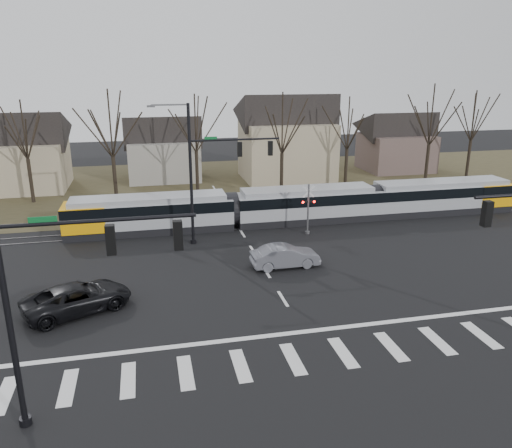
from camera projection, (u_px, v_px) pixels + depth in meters
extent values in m
plane|color=black|center=(293.00, 315.00, 26.36)|extent=(140.00, 140.00, 0.00)
cube|color=#38331E|center=(212.00, 184.00, 56.16)|extent=(140.00, 28.00, 0.01)
cube|color=silver|center=(5.00, 395.00, 19.89)|extent=(0.60, 2.60, 0.01)
cube|color=silver|center=(68.00, 387.00, 20.39)|extent=(0.60, 2.60, 0.01)
cube|color=silver|center=(128.00, 380.00, 20.89)|extent=(0.60, 2.60, 0.01)
cube|color=silver|center=(186.00, 372.00, 21.39)|extent=(0.60, 2.60, 0.01)
cube|color=silver|center=(241.00, 365.00, 21.89)|extent=(0.60, 2.60, 0.01)
cube|color=silver|center=(293.00, 359.00, 22.39)|extent=(0.60, 2.60, 0.01)
cube|color=silver|center=(343.00, 352.00, 22.89)|extent=(0.60, 2.60, 0.01)
cube|color=silver|center=(391.00, 346.00, 23.39)|extent=(0.60, 2.60, 0.01)
cube|color=silver|center=(437.00, 341.00, 23.89)|extent=(0.60, 2.60, 0.01)
cube|color=silver|center=(481.00, 335.00, 24.38)|extent=(0.60, 2.60, 0.01)
cube|color=silver|center=(303.00, 332.00, 24.69)|extent=(28.00, 0.35, 0.01)
cube|color=silver|center=(283.00, 299.00, 28.22)|extent=(0.18, 2.00, 0.01)
cube|color=silver|center=(266.00, 272.00, 31.95)|extent=(0.18, 2.00, 0.01)
cube|color=silver|center=(253.00, 250.00, 35.67)|extent=(0.18, 2.00, 0.01)
cube|color=silver|center=(242.00, 233.00, 39.40)|extent=(0.18, 2.00, 0.01)
cube|color=silver|center=(233.00, 219.00, 43.13)|extent=(0.18, 2.00, 0.01)
cube|color=silver|center=(226.00, 207.00, 46.85)|extent=(0.18, 2.00, 0.01)
cube|color=silver|center=(220.00, 197.00, 50.58)|extent=(0.18, 2.00, 0.01)
cube|color=silver|center=(214.00, 188.00, 54.30)|extent=(0.18, 2.00, 0.01)
cube|color=#59595E|center=(240.00, 229.00, 40.42)|extent=(90.00, 0.12, 0.06)
cube|color=#59595E|center=(236.00, 224.00, 41.72)|extent=(90.00, 0.12, 0.06)
cube|color=gray|center=(150.00, 214.00, 39.36)|extent=(13.02, 2.81, 2.93)
cube|color=black|center=(149.00, 207.00, 39.19)|extent=(13.04, 2.85, 0.85)
cube|color=#FFA907|center=(85.00, 217.00, 38.31)|extent=(3.21, 2.87, 1.95)
cube|color=gray|center=(307.00, 205.00, 42.07)|extent=(12.02, 2.81, 2.93)
cube|color=black|center=(307.00, 198.00, 41.89)|extent=(12.04, 2.85, 0.85)
cube|color=gray|center=(440.00, 197.00, 44.68)|extent=(13.02, 2.81, 2.93)
cube|color=black|center=(441.00, 190.00, 44.50)|extent=(13.04, 2.85, 0.85)
cube|color=#FFA907|center=(488.00, 193.00, 45.67)|extent=(3.21, 2.87, 1.95)
imported|color=slate|center=(285.00, 256.00, 32.56)|extent=(1.83, 4.59, 1.48)
imported|color=black|center=(77.00, 298.00, 26.56)|extent=(6.87, 7.60, 1.56)
cylinder|color=black|center=(5.00, 298.00, 16.75)|extent=(0.22, 0.22, 10.20)
cylinder|color=black|center=(26.00, 421.00, 18.24)|extent=(0.44, 0.44, 0.30)
cylinder|color=black|center=(99.00, 221.00, 16.68)|extent=(6.50, 0.14, 0.14)
cube|color=#0C5926|center=(43.00, 220.00, 16.27)|extent=(0.90, 0.03, 0.22)
cube|color=black|center=(111.00, 240.00, 16.96)|extent=(0.32, 0.32, 1.05)
sphere|color=#FF0C07|center=(110.00, 231.00, 16.86)|extent=(0.22, 0.22, 0.22)
cube|color=black|center=(178.00, 235.00, 17.43)|extent=(0.32, 0.32, 1.05)
sphere|color=#FF0C07|center=(178.00, 226.00, 17.33)|extent=(0.22, 0.22, 0.22)
cube|color=black|center=(487.00, 214.00, 19.99)|extent=(0.32, 0.32, 1.05)
sphere|color=#FF0C07|center=(488.00, 206.00, 19.89)|extent=(0.22, 0.22, 0.22)
cylinder|color=black|center=(191.00, 176.00, 35.65)|extent=(0.22, 0.22, 10.20)
cylinder|color=black|center=(193.00, 241.00, 37.13)|extent=(0.44, 0.44, 0.30)
cylinder|color=black|center=(235.00, 140.00, 35.58)|extent=(6.50, 0.14, 0.14)
cube|color=#0C5926|center=(211.00, 138.00, 35.17)|extent=(0.90, 0.03, 0.22)
cube|color=black|center=(240.00, 149.00, 35.85)|extent=(0.32, 0.32, 1.05)
sphere|color=#FF0C07|center=(240.00, 145.00, 35.75)|extent=(0.22, 0.22, 0.22)
cube|color=black|center=(270.00, 148.00, 36.33)|extent=(0.32, 0.32, 1.05)
sphere|color=#FF0C07|center=(270.00, 144.00, 36.23)|extent=(0.22, 0.22, 0.22)
cube|color=#59595B|center=(151.00, 106.00, 33.66)|extent=(0.55, 0.22, 0.14)
cylinder|color=#59595B|center=(308.00, 209.00, 38.73)|extent=(0.14, 0.14, 4.00)
cylinder|color=#59595B|center=(307.00, 232.00, 39.29)|extent=(0.36, 0.36, 0.20)
cube|color=silver|center=(309.00, 192.00, 38.31)|extent=(0.95, 0.04, 0.95)
cube|color=silver|center=(309.00, 192.00, 38.31)|extent=(0.95, 0.04, 0.95)
cube|color=black|center=(308.00, 202.00, 38.55)|extent=(1.00, 0.10, 0.12)
sphere|color=#FF0C07|center=(303.00, 202.00, 38.38)|extent=(0.18, 0.18, 0.18)
sphere|color=#FF0C07|center=(314.00, 202.00, 38.57)|extent=(0.18, 0.18, 0.18)
cube|color=tan|center=(22.00, 166.00, 53.12)|extent=(9.00, 8.00, 5.00)
cube|color=gray|center=(164.00, 160.00, 58.18)|extent=(8.00, 7.00, 4.50)
cube|color=tan|center=(286.00, 151.00, 58.00)|extent=(10.00, 8.00, 6.50)
cube|color=brown|center=(396.00, 152.00, 63.28)|extent=(8.00, 7.00, 4.50)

